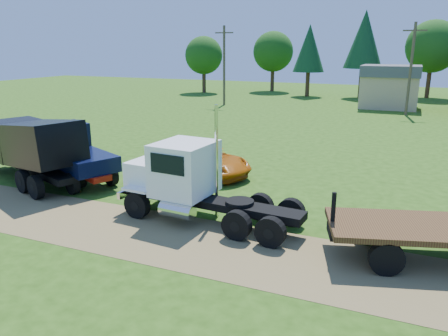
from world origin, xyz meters
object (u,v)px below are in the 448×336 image
at_px(black_dump_truck, 31,146).
at_px(white_semi_tractor, 187,180).
at_px(orange_pickup, 203,160).
at_px(navy_truck, 69,151).

bearing_deg(black_dump_truck, white_semi_tractor, 13.31).
distance_m(white_semi_tractor, orange_pickup, 6.24).
distance_m(white_semi_tractor, navy_truck, 8.54).
bearing_deg(black_dump_truck, orange_pickup, 52.78).
bearing_deg(white_semi_tractor, navy_truck, 168.44).
distance_m(navy_truck, orange_pickup, 7.06).
relative_size(black_dump_truck, navy_truck, 1.23).
distance_m(white_semi_tractor, black_dump_truck, 9.49).
bearing_deg(navy_truck, white_semi_tractor, 8.49).
height_order(black_dump_truck, navy_truck, black_dump_truck).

